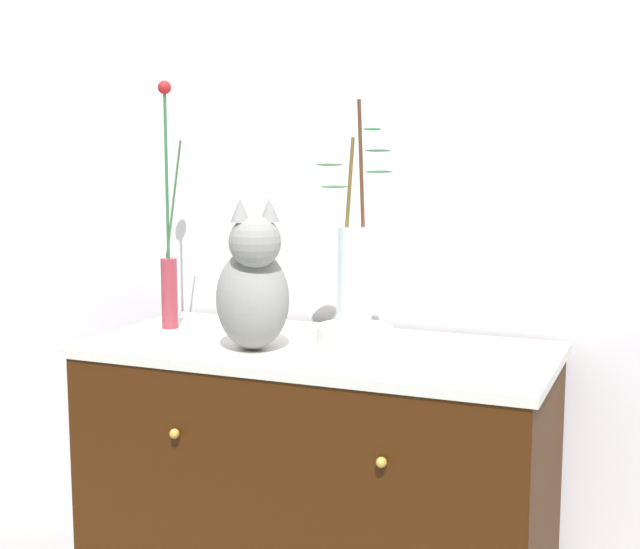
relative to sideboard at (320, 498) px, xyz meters
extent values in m
cube|color=silver|center=(0.00, 0.35, 0.90)|extent=(4.40, 0.08, 2.60)
cube|color=#331705|center=(0.00, 0.00, -0.01)|extent=(1.14, 0.54, 0.78)
cube|color=beige|center=(0.00, 0.00, 0.39)|extent=(1.16, 0.55, 0.02)
sphere|color=#B79338|center=(-0.26, -0.28, 0.22)|extent=(0.02, 0.02, 0.02)
sphere|color=#B79338|center=(0.26, -0.28, 0.22)|extent=(0.02, 0.02, 0.02)
ellipsoid|color=gray|center=(-0.14, -0.10, 0.52)|extent=(0.26, 0.27, 0.25)
sphere|color=gray|center=(-0.11, -0.14, 0.67)|extent=(0.13, 0.13, 0.13)
cone|color=gray|center=(-0.08, -0.12, 0.75)|extent=(0.05, 0.05, 0.06)
cone|color=gray|center=(-0.14, -0.16, 0.75)|extent=(0.05, 0.05, 0.06)
cylinder|color=gray|center=(-0.25, 0.07, 0.42)|extent=(0.13, 0.17, 0.03)
cylinder|color=#95313D|center=(-0.47, 0.05, 0.50)|extent=(0.04, 0.04, 0.19)
cylinder|color=#2C6035|center=(-0.47, 0.05, 0.81)|extent=(0.01, 0.01, 0.44)
sphere|color=#AB1B1C|center=(-0.47, 0.05, 1.05)|extent=(0.04, 0.04, 0.04)
cylinder|color=#335B31|center=(-0.45, 0.05, 0.75)|extent=(0.06, 0.01, 0.32)
cylinder|color=silver|center=(0.09, 0.01, 0.43)|extent=(0.19, 0.19, 0.05)
cylinder|color=silver|center=(0.09, 0.01, 0.58)|extent=(0.08, 0.08, 0.25)
cylinder|color=brown|center=(0.07, 0.01, 0.76)|extent=(0.01, 0.07, 0.31)
ellipsoid|color=#346531|center=(0.04, 0.01, 0.80)|extent=(0.08, 0.07, 0.01)
ellipsoid|color=#2F5D2B|center=(0.01, 0.03, 0.85)|extent=(0.08, 0.05, 0.01)
cylinder|color=#552F1B|center=(0.10, 0.01, 0.80)|extent=(0.01, 0.05, 0.40)
ellipsoid|color=#2B5A3A|center=(0.14, 0.02, 0.83)|extent=(0.08, 0.07, 0.01)
ellipsoid|color=#2F592B|center=(0.15, 0.00, 0.89)|extent=(0.08, 0.05, 0.01)
ellipsoid|color=#2B6638|center=(0.13, 0.00, 0.94)|extent=(0.04, 0.07, 0.01)
camera|label=1|loc=(0.83, -2.03, 0.89)|focal=50.30mm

